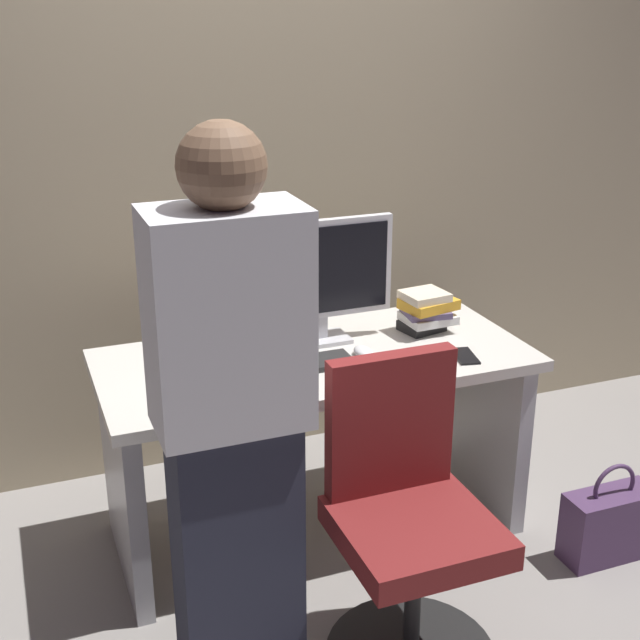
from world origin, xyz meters
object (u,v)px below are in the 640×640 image
at_px(office_chair, 407,530).
at_px(cell_phone, 465,356).
at_px(book_stack, 426,311).
at_px(person_at_desk, 232,426).
at_px(cup_by_monitor, 175,353).
at_px(desk, 315,410).
at_px(cup_near_keyboard, 195,381).
at_px(handbag, 609,523).
at_px(mouse, 363,352).
at_px(keyboard, 292,367).
at_px(monitor, 321,274).

xyz_separation_m(office_chair, cell_phone, (0.46, 0.49, 0.30)).
xyz_separation_m(office_chair, book_stack, (0.44, 0.76, 0.37)).
relative_size(person_at_desk, cup_by_monitor, 20.41).
relative_size(desk, cup_near_keyboard, 15.72).
bearing_deg(handbag, desk, 149.85).
bearing_deg(handbag, mouse, 148.82).
bearing_deg(mouse, book_stack, 23.42).
bearing_deg(mouse, cell_phone, -22.27).
xyz_separation_m(office_chair, cup_near_keyboard, (-0.50, 0.53, 0.34)).
distance_m(keyboard, mouse, 0.27).
relative_size(book_stack, handbag, 0.57).
distance_m(cup_near_keyboard, cup_by_monitor, 0.26).
distance_m(person_at_desk, handbag, 1.57).
bearing_deg(cell_phone, desk, 169.08).
relative_size(desk, person_at_desk, 0.93).
xyz_separation_m(book_stack, handbag, (0.45, -0.60, -0.67)).
bearing_deg(book_stack, keyboard, -165.41).
height_order(desk, cell_phone, cell_phone).
height_order(person_at_desk, cup_by_monitor, person_at_desk).
relative_size(cell_phone, handbag, 0.38).
height_order(cup_near_keyboard, cell_phone, cup_near_keyboard).
xyz_separation_m(office_chair, handbag, (0.90, 0.15, -0.29)).
relative_size(desk, handbag, 4.02).
distance_m(desk, person_at_desk, 0.86).
distance_m(cup_by_monitor, book_stack, 0.95).
relative_size(cup_near_keyboard, cup_by_monitor, 1.20).
bearing_deg(cup_near_keyboard, handbag, -14.95).
xyz_separation_m(office_chair, keyboard, (-0.14, 0.60, 0.30)).
bearing_deg(book_stack, cell_phone, -87.45).
relative_size(monitor, cup_by_monitor, 6.73).
relative_size(desk, book_stack, 6.99).
height_order(desk, keyboard, keyboard).
distance_m(desk, office_chair, 0.70).
distance_m(person_at_desk, cell_phone, 1.05).
relative_size(cup_by_monitor, book_stack, 0.37).
bearing_deg(keyboard, cup_by_monitor, 152.27).
bearing_deg(desk, mouse, -24.68).
xyz_separation_m(mouse, cup_near_keyboard, (-0.62, -0.09, 0.03)).
distance_m(office_chair, mouse, 0.70).
xyz_separation_m(monitor, cup_near_keyboard, (-0.54, -0.28, -0.21)).
distance_m(desk, cup_by_monitor, 0.55).
xyz_separation_m(monitor, keyboard, (-0.19, -0.20, -0.25)).
relative_size(desk, monitor, 2.81).
height_order(monitor, keyboard, monitor).
xyz_separation_m(monitor, cup_by_monitor, (-0.54, -0.01, -0.22)).
distance_m(cup_near_keyboard, cell_phone, 0.95).
relative_size(monitor, mouse, 5.40).
height_order(cup_by_monitor, handbag, cup_by_monitor).
bearing_deg(cup_by_monitor, keyboard, -27.67).
distance_m(keyboard, handbag, 1.28).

